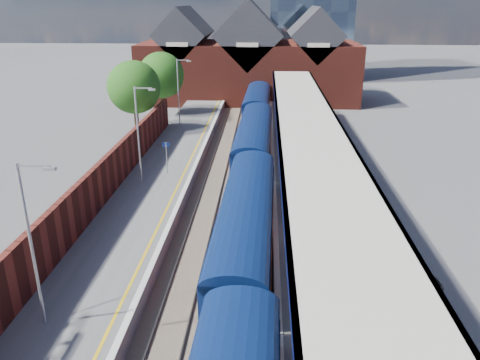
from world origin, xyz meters
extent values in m
plane|color=#5B5B5E|center=(0.00, 30.00, 0.00)|extent=(240.00, 240.00, 0.00)
cube|color=#473D33|center=(0.00, 20.00, 0.03)|extent=(6.00, 76.00, 0.06)
cube|color=slate|center=(-2.22, 20.00, 0.12)|extent=(0.07, 76.00, 0.14)
cube|color=slate|center=(-0.78, 20.00, 0.12)|extent=(0.07, 76.00, 0.14)
cube|color=slate|center=(0.78, 20.00, 0.12)|extent=(0.07, 76.00, 0.14)
cube|color=slate|center=(2.22, 20.00, 0.12)|extent=(0.07, 76.00, 0.14)
cube|color=#565659|center=(-5.50, 20.00, 0.50)|extent=(5.00, 76.00, 1.00)
cube|color=#565659|center=(6.00, 20.00, 0.50)|extent=(6.00, 76.00, 1.00)
cube|color=silver|center=(-3.15, 20.00, 1.02)|extent=(0.30, 76.00, 0.05)
cube|color=silver|center=(3.15, 20.00, 1.02)|extent=(0.30, 76.00, 0.05)
cube|color=yellow|center=(-3.75, 20.00, 1.01)|extent=(0.14, 76.00, 0.01)
cube|color=#0B1E4F|center=(1.50, 13.78, 1.90)|extent=(3.17, 16.06, 2.50)
cube|color=#0B1E4F|center=(1.50, 13.78, 3.15)|extent=(3.17, 16.06, 0.60)
cube|color=#0B1E4F|center=(1.50, 30.38, 1.90)|extent=(3.17, 16.06, 2.50)
cube|color=#0B1E4F|center=(1.50, 30.38, 3.15)|extent=(3.17, 16.06, 0.60)
cube|color=#0B1E4F|center=(1.50, 46.98, 1.90)|extent=(3.17, 16.06, 2.50)
cube|color=#0B1E4F|center=(1.50, 46.98, 3.15)|extent=(3.17, 16.06, 0.60)
cube|color=black|center=(0.08, 22.08, 2.35)|extent=(0.04, 60.54, 0.70)
cube|color=#FA4C10|center=(0.07, 22.08, 1.55)|extent=(0.03, 55.27, 0.30)
cube|color=red|center=(0.06, 22.08, 1.30)|extent=(0.03, 55.27, 0.30)
cube|color=black|center=(1.50, 52.58, 0.30)|extent=(2.00, 2.40, 0.60)
cylinder|color=#0D1451|center=(5.00, 3.00, 3.10)|extent=(0.24, 0.24, 4.20)
cylinder|color=#0D1451|center=(5.00, 8.00, 3.10)|extent=(0.24, 0.24, 4.20)
cylinder|color=#0D1451|center=(5.00, 13.00, 3.10)|extent=(0.24, 0.24, 4.20)
cylinder|color=#0D1451|center=(5.00, 18.00, 3.10)|extent=(0.24, 0.24, 4.20)
cylinder|color=#0D1451|center=(5.00, 23.00, 3.10)|extent=(0.24, 0.24, 4.20)
cylinder|color=#0D1451|center=(5.00, 28.00, 3.10)|extent=(0.24, 0.24, 4.20)
cylinder|color=#0D1451|center=(5.00, 33.00, 3.10)|extent=(0.24, 0.24, 4.20)
cylinder|color=#0D1451|center=(5.00, 38.00, 3.10)|extent=(0.24, 0.24, 4.20)
cylinder|color=#0D1451|center=(5.00, 43.00, 3.10)|extent=(0.24, 0.24, 4.20)
cube|color=beige|center=(5.50, 22.00, 5.35)|extent=(4.50, 52.00, 0.25)
cube|color=#0D1451|center=(3.35, 22.00, 5.20)|extent=(0.20, 52.00, 0.55)
cube|color=#0D1451|center=(7.65, 22.00, 5.20)|extent=(0.20, 52.00, 0.55)
cylinder|color=#A5A8AA|center=(-6.50, 6.00, 4.50)|extent=(0.12, 0.12, 7.00)
cube|color=#A5A8AA|center=(-5.90, 6.00, 7.90)|extent=(1.20, 0.08, 0.08)
cube|color=#A5A8AA|center=(-5.30, 6.00, 7.80)|extent=(0.45, 0.18, 0.12)
cylinder|color=#A5A8AA|center=(-6.50, 22.00, 4.50)|extent=(0.12, 0.12, 7.00)
cube|color=#A5A8AA|center=(-5.90, 22.00, 7.90)|extent=(1.20, 0.08, 0.08)
cube|color=#A5A8AA|center=(-5.30, 22.00, 7.80)|extent=(0.45, 0.18, 0.12)
cylinder|color=#A5A8AA|center=(-6.50, 38.00, 4.50)|extent=(0.12, 0.12, 7.00)
cube|color=#A5A8AA|center=(-5.90, 38.00, 7.90)|extent=(1.20, 0.08, 0.08)
cube|color=#A5A8AA|center=(-5.30, 38.00, 7.80)|extent=(0.45, 0.18, 0.12)
cylinder|color=#A5A8AA|center=(-5.00, 24.00, 2.25)|extent=(0.08, 0.08, 2.50)
cube|color=#0C194C|center=(-5.00, 24.00, 3.30)|extent=(0.55, 0.06, 0.35)
cube|color=maroon|center=(-8.10, 14.00, 2.40)|extent=(0.35, 50.00, 2.80)
cube|color=maroon|center=(0.00, 58.00, 4.00)|extent=(30.00, 12.00, 8.00)
cube|color=#232328|center=(-9.00, 58.00, 9.20)|extent=(7.13, 12.00, 7.13)
cube|color=#232328|center=(0.00, 58.00, 9.20)|extent=(9.16, 12.00, 9.16)
cube|color=#232328|center=(9.00, 58.00, 9.20)|extent=(7.13, 12.00, 7.13)
cube|color=beige|center=(-9.00, 51.95, 8.20)|extent=(2.80, 0.15, 0.50)
cube|color=beige|center=(0.00, 51.95, 8.20)|extent=(2.80, 0.15, 0.50)
cube|color=beige|center=(9.00, 51.95, 8.20)|extent=(2.80, 0.15, 0.50)
cylinder|color=#382314|center=(-10.50, 36.00, 2.00)|extent=(0.44, 0.44, 4.00)
sphere|color=#204F15|center=(-10.50, 36.00, 5.50)|extent=(5.20, 5.20, 5.20)
sphere|color=#204F15|center=(-9.70, 35.50, 4.80)|extent=(3.20, 3.20, 3.20)
cylinder|color=#382314|center=(-9.50, 44.00, 2.00)|extent=(0.44, 0.44, 4.00)
sphere|color=#204F15|center=(-9.50, 44.00, 5.50)|extent=(5.20, 5.20, 5.20)
sphere|color=#204F15|center=(-8.70, 43.50, 4.80)|extent=(3.20, 3.20, 3.20)
imported|color=silver|center=(6.49, 14.34, 1.69)|extent=(4.25, 1.72, 1.37)
imported|color=black|center=(8.32, 8.68, 1.67)|extent=(4.98, 3.24, 1.34)
imported|color=navy|center=(8.49, 25.42, 1.55)|extent=(4.39, 3.37, 1.11)
camera|label=1|loc=(2.42, -9.46, 13.47)|focal=35.00mm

